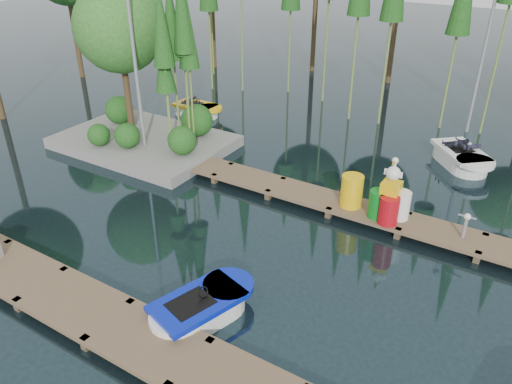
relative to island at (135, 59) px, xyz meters
The scene contains 12 objects.
ground_plane 7.79m from the island, 27.58° to the right, with size 90.00×90.00×0.00m, color #1A2C32.
near_dock 10.44m from the island, 51.04° to the right, with size 18.00×1.50×0.50m.
far_dock 7.91m from the island, ahead, with size 15.00×1.20×0.50m.
island is the anchor object (origin of this frame).
lamp_island 1.56m from the island, 44.71° to the right, with size 0.30×0.30×7.25m.
lamp_rear 12.91m from the island, 36.82° to the left, with size 0.30×0.30×7.25m.
boat_blue 10.50m from the island, 40.13° to the right, with size 1.81×2.73×0.85m.
boat_yellow_far 4.56m from the island, 92.69° to the left, with size 2.40×1.13×1.19m.
boat_white_far 11.95m from the island, 21.90° to the left, with size 2.73×2.87×1.29m.
yellow_barrel 9.12m from the island, ahead, with size 0.63×0.63×0.94m, color yellow.
drum_cluster 10.23m from the island, ahead, with size 1.06×0.97×1.83m.
seagull_post 12.15m from the island, ahead, with size 0.45×0.24×0.72m.
Camera 1 is at (6.72, -9.49, 7.58)m, focal length 35.00 mm.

